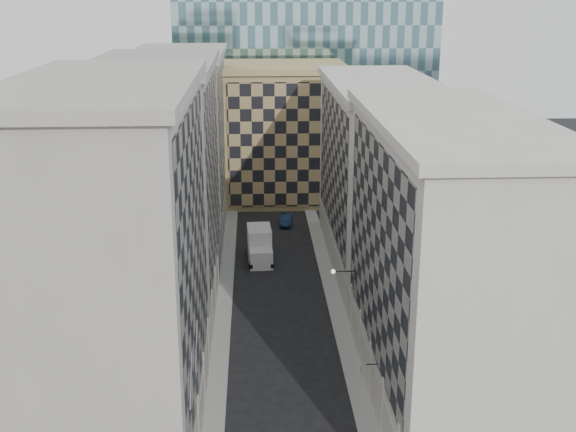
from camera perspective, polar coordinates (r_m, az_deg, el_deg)
name	(u,v)px	position (r m, az deg, el deg)	size (l,w,h in m)	color
sidewalk_west	(224,310)	(67.75, -5.10, -7.44)	(1.50, 100.00, 0.15)	gray
sidewalk_east	(336,308)	(68.09, 3.83, -7.27)	(1.50, 100.00, 0.15)	gray
bldg_left_a	(117,270)	(46.38, -13.35, -4.20)	(10.80, 22.80, 23.70)	#9E9A8E
bldg_left_b	(160,186)	(67.19, -10.08, 2.37)	(10.80, 22.80, 22.70)	gray
bldg_left_c	(182,142)	(88.59, -8.36, 5.80)	(10.80, 22.80, 21.70)	#9E9A8E
bldg_right_a	(444,263)	(51.54, 12.19, -3.67)	(10.80, 26.80, 20.70)	beige
bldg_right_b	(378,174)	(76.85, 7.16, 3.29)	(10.80, 28.80, 19.70)	beige
tan_block	(284,132)	(101.17, -0.33, 6.65)	(16.80, 14.80, 18.80)	tan
flagpoles_left	(194,363)	(42.84, -7.47, -11.42)	(0.10, 6.33, 2.33)	gray
bracket_lamp	(335,271)	(60.10, 3.76, -4.39)	(1.98, 0.36, 0.36)	black
box_truck	(260,247)	(79.35, -2.25, -2.43)	(2.86, 6.42, 3.46)	silver
dark_car	(286,220)	(91.09, -0.15, -0.30)	(1.40, 4.00, 1.32)	#10203D
shop_sign	(363,369)	(50.50, 5.92, -11.97)	(1.15, 0.72, 0.80)	black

